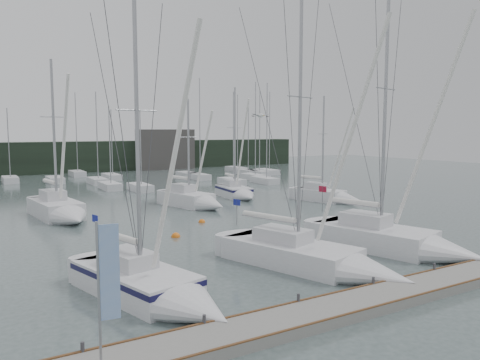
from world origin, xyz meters
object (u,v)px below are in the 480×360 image
(sailboat_near_right, at_px, (407,243))
(sailboat_mid_d, at_px, (238,193))
(sailboat_mid_e, at_px, (331,196))
(sailboat_mid_c, at_px, (196,201))
(sailboat_near_center, at_px, (328,262))
(buoy_a, at_px, (176,237))
(dock_banner, at_px, (106,280))
(sailboat_near_left, at_px, (158,291))
(buoy_b, at_px, (202,222))
(sailboat_mid_b, at_px, (62,212))

(sailboat_near_right, height_order, sailboat_mid_d, sailboat_near_right)
(sailboat_mid_d, xyz_separation_m, sailboat_mid_e, (6.50, -6.60, -0.03))
(sailboat_mid_c, distance_m, sailboat_mid_e, 13.15)
(sailboat_near_center, distance_m, buoy_a, 11.37)
(sailboat_near_center, height_order, sailboat_mid_c, sailboat_near_center)
(sailboat_near_right, height_order, sailboat_mid_c, sailboat_near_right)
(dock_banner, bearing_deg, sailboat_near_center, 28.23)
(sailboat_near_left, relative_size, sailboat_near_right, 0.83)
(sailboat_near_left, bearing_deg, sailboat_mid_d, 38.31)
(sailboat_near_right, distance_m, sailboat_mid_c, 20.59)
(sailboat_mid_d, relative_size, sailboat_mid_e, 1.10)
(sailboat_near_left, xyz_separation_m, sailboat_mid_d, (17.45, 23.43, -0.01))
(sailboat_mid_c, distance_m, sailboat_mid_d, 6.85)
(buoy_b, bearing_deg, sailboat_mid_d, 47.15)
(sailboat_near_left, bearing_deg, sailboat_mid_e, 20.08)
(sailboat_near_center, relative_size, buoy_b, 29.08)
(sailboat_mid_b, height_order, sailboat_mid_c, sailboat_mid_b)
(sailboat_near_right, relative_size, sailboat_mid_c, 1.50)
(buoy_a, bearing_deg, sailboat_near_left, -116.12)
(sailboat_near_center, distance_m, buoy_b, 14.33)
(sailboat_mid_c, height_order, sailboat_mid_e, sailboat_mid_e)
(sailboat_near_center, xyz_separation_m, sailboat_mid_c, (2.72, 20.67, 0.05))
(sailboat_mid_b, height_order, dock_banner, sailboat_mid_b)
(buoy_a, bearing_deg, buoy_b, 44.25)
(sailboat_mid_c, relative_size, sailboat_mid_e, 0.96)
(sailboat_mid_b, bearing_deg, sailboat_near_left, -96.94)
(sailboat_mid_d, distance_m, buoy_a, 17.78)
(sailboat_near_center, height_order, sailboat_mid_e, sailboat_near_center)
(sailboat_mid_e, bearing_deg, buoy_a, -178.91)
(sailboat_mid_e, bearing_deg, dock_banner, -159.17)
(sailboat_mid_b, bearing_deg, sailboat_mid_c, -7.17)
(sailboat_near_center, distance_m, sailboat_mid_b, 22.41)
(sailboat_near_right, distance_m, sailboat_mid_b, 25.12)
(sailboat_near_right, height_order, dock_banner, sailboat_near_right)
(sailboat_mid_d, relative_size, dock_banner, 2.95)
(sailboat_mid_b, xyz_separation_m, sailboat_mid_c, (11.41, 0.01, -0.05))
(sailboat_near_center, height_order, sailboat_near_right, sailboat_near_right)
(sailboat_mid_b, distance_m, sailboat_mid_e, 24.32)
(buoy_a, bearing_deg, sailboat_near_right, -47.77)
(sailboat_near_left, bearing_deg, sailboat_mid_b, 75.26)
(sailboat_near_center, bearing_deg, sailboat_mid_c, 64.73)
(sailboat_mid_e, xyz_separation_m, buoy_b, (-15.20, -2.77, -0.52))
(sailboat_near_center, height_order, buoy_a, sailboat_near_center)
(sailboat_mid_e, bearing_deg, sailboat_near_center, -149.30)
(buoy_a, bearing_deg, sailboat_near_center, -72.60)
(sailboat_near_left, distance_m, sailboat_mid_e, 29.28)
(sailboat_near_left, xyz_separation_m, dock_banner, (-3.19, -4.50, 2.24))
(sailboat_mid_b, bearing_deg, sailboat_mid_d, 2.59)
(sailboat_near_right, relative_size, sailboat_mid_d, 1.31)
(sailboat_mid_b, height_order, sailboat_mid_e, sailboat_mid_b)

